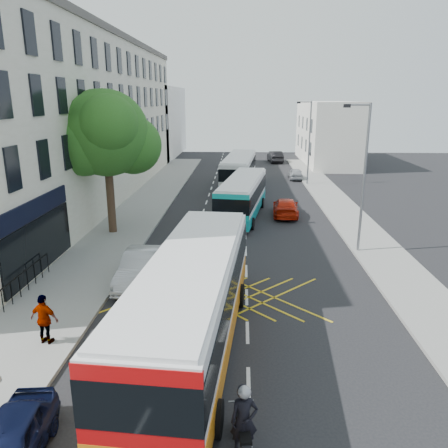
# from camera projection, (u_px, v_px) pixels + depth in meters

# --- Properties ---
(ground) EXTENTS (120.00, 120.00, 0.00)m
(ground) POSITION_uv_depth(u_px,v_px,m) (248.00, 383.00, 13.32)
(ground) COLOR black
(ground) RESTS_ON ground
(pavement_left) EXTENTS (5.00, 70.00, 0.15)m
(pavement_left) POSITION_uv_depth(u_px,v_px,m) (113.00, 232.00, 28.03)
(pavement_left) COLOR gray
(pavement_left) RESTS_ON ground
(pavement_right) EXTENTS (3.00, 70.00, 0.15)m
(pavement_right) POSITION_uv_depth(u_px,v_px,m) (365.00, 236.00, 27.41)
(pavement_right) COLOR gray
(pavement_right) RESTS_ON ground
(terrace_main) EXTENTS (8.30, 45.00, 13.50)m
(terrace_main) POSITION_uv_depth(u_px,v_px,m) (74.00, 119.00, 35.51)
(terrace_main) COLOR beige
(terrace_main) RESTS_ON ground
(terrace_far) EXTENTS (8.00, 20.00, 10.00)m
(terrace_far) POSITION_uv_depth(u_px,v_px,m) (151.00, 122.00, 65.29)
(terrace_far) COLOR silver
(terrace_far) RESTS_ON ground
(building_right) EXTENTS (6.00, 18.00, 8.00)m
(building_right) POSITION_uv_depth(u_px,v_px,m) (327.00, 133.00, 57.87)
(building_right) COLOR silver
(building_right) RESTS_ON ground
(street_tree) EXTENTS (6.30, 5.70, 8.80)m
(street_tree) POSITION_uv_depth(u_px,v_px,m) (106.00, 134.00, 26.28)
(street_tree) COLOR #382619
(street_tree) RESTS_ON pavement_left
(lamp_near) EXTENTS (1.45, 0.15, 8.00)m
(lamp_near) POSITION_uv_depth(u_px,v_px,m) (363.00, 171.00, 23.32)
(lamp_near) COLOR slate
(lamp_near) RESTS_ON pavement_right
(lamp_far) EXTENTS (1.45, 0.15, 8.00)m
(lamp_far) POSITION_uv_depth(u_px,v_px,m) (308.00, 138.00, 42.52)
(lamp_far) COLOR slate
(lamp_far) RESTS_ON pavement_right
(railings) EXTENTS (0.08, 5.60, 1.14)m
(railings) POSITION_uv_depth(u_px,v_px,m) (20.00, 285.00, 18.59)
(railings) COLOR black
(railings) RESTS_ON pavement_left
(bus_near) EXTENTS (3.71, 12.19, 3.38)m
(bus_near) POSITION_uv_depth(u_px,v_px,m) (192.00, 301.00, 14.74)
(bus_near) COLOR silver
(bus_near) RESTS_ON ground
(bus_mid) EXTENTS (3.83, 10.36, 2.85)m
(bus_mid) POSITION_uv_depth(u_px,v_px,m) (243.00, 196.00, 31.84)
(bus_mid) COLOR silver
(bus_mid) RESTS_ON ground
(bus_far) EXTENTS (3.49, 11.13, 3.08)m
(bus_far) POSITION_uv_depth(u_px,v_px,m) (239.00, 171.00, 42.36)
(bus_far) COLOR silver
(bus_far) RESTS_ON ground
(motorbike) EXTENTS (0.74, 2.23, 1.98)m
(motorbike) POSITION_uv_depth(u_px,v_px,m) (244.00, 424.00, 10.35)
(motorbike) COLOR black
(motorbike) RESTS_ON ground
(parked_car_blue) EXTENTS (1.81, 3.75, 1.24)m
(parked_car_blue) POSITION_uv_depth(u_px,v_px,m) (10.00, 445.00, 10.13)
(parked_car_blue) COLOR black
(parked_car_blue) RESTS_ON ground
(parked_car_silver) EXTENTS (1.76, 4.71, 1.54)m
(parked_car_silver) POSITION_uv_depth(u_px,v_px,m) (142.00, 267.00, 20.38)
(parked_car_silver) COLOR #B2B5BA
(parked_car_silver) RESTS_ON ground
(red_hatchback) EXTENTS (2.11, 4.57, 1.29)m
(red_hatchback) POSITION_uv_depth(u_px,v_px,m) (286.00, 207.00, 32.19)
(red_hatchback) COLOR #B61C07
(red_hatchback) RESTS_ON ground
(distant_car_grey) EXTENTS (2.36, 4.60, 1.24)m
(distant_car_grey) POSITION_uv_depth(u_px,v_px,m) (234.00, 160.00, 56.73)
(distant_car_grey) COLOR #45494E
(distant_car_grey) RESTS_ON ground
(distant_car_silver) EXTENTS (1.44, 3.50, 1.19)m
(distant_car_silver) POSITION_uv_depth(u_px,v_px,m) (295.00, 174.00, 46.86)
(distant_car_silver) COLOR #A0A3A7
(distant_car_silver) RESTS_ON ground
(distant_car_dark) EXTENTS (2.08, 4.75, 1.52)m
(distant_car_dark) POSITION_uv_depth(u_px,v_px,m) (275.00, 157.00, 59.38)
(distant_car_dark) COLOR black
(distant_car_dark) RESTS_ON ground
(pedestrian_far) EXTENTS (1.13, 0.67, 1.81)m
(pedestrian_far) POSITION_uv_depth(u_px,v_px,m) (45.00, 319.00, 14.99)
(pedestrian_far) COLOR gray
(pedestrian_far) RESTS_ON pavement_left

